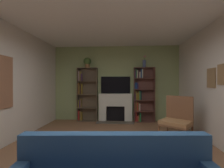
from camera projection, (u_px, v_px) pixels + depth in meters
ground_plane at (107, 163)px, 2.84m from camera, size 7.74×7.74×0.00m
wall_back_accent at (116, 83)px, 6.08m from camera, size 4.74×0.06×2.78m
ceiling at (107, 3)px, 2.83m from camera, size 4.74×6.57×0.06m
fireplace at (115, 107)px, 5.93m from camera, size 1.31×0.54×1.01m
tv at (116, 85)px, 6.02m from camera, size 1.08×0.06×0.63m
bookshelf_left at (86, 95)px, 6.04m from camera, size 0.74×0.28×1.97m
bookshelf_right at (142, 95)px, 5.89m from camera, size 0.74×0.27×1.97m
potted_plant at (87, 62)px, 5.97m from camera, size 0.28×0.28×0.38m
vase_with_flowers at (144, 63)px, 5.82m from camera, size 0.11×0.11×0.43m
armchair at (177, 118)px, 3.98m from camera, size 0.87×0.85×1.07m
coffee_table at (119, 153)px, 2.41m from camera, size 0.82×0.48×0.41m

